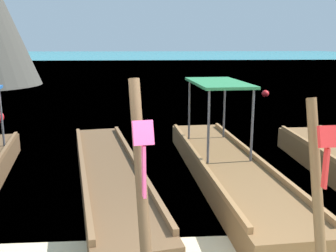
{
  "coord_description": "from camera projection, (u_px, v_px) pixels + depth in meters",
  "views": [
    {
      "loc": [
        -0.51,
        -2.82,
        2.86
      ],
      "look_at": [
        0.0,
        4.33,
        1.27
      ],
      "focal_mm": 40.42,
      "sensor_mm": 36.0,
      "label": 1
    }
  ],
  "objects": [
    {
      "name": "sea_water",
      "position": [
        144.0,
        60.0,
        64.1
      ],
      "size": [
        120.0,
        120.0,
        0.0
      ],
      "primitive_type": "plane",
      "color": "teal",
      "rests_on": "ground"
    },
    {
      "name": "longtail_boat_pink_ribbon",
      "position": [
        110.0,
        178.0,
        7.32
      ],
      "size": [
        2.26,
        6.96,
        2.51
      ],
      "color": "brown",
      "rests_on": "ground"
    },
    {
      "name": "longtail_boat_red_ribbon",
      "position": [
        227.0,
        167.0,
        7.93
      ],
      "size": [
        1.73,
        7.2,
        2.25
      ],
      "color": "brown",
      "rests_on": "ground"
    },
    {
      "name": "mooring_buoy_far",
      "position": [
        265.0,
        94.0,
        20.05
      ],
      "size": [
        0.38,
        0.38,
        0.38
      ],
      "color": "red",
      "rests_on": "sea_water"
    }
  ]
}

